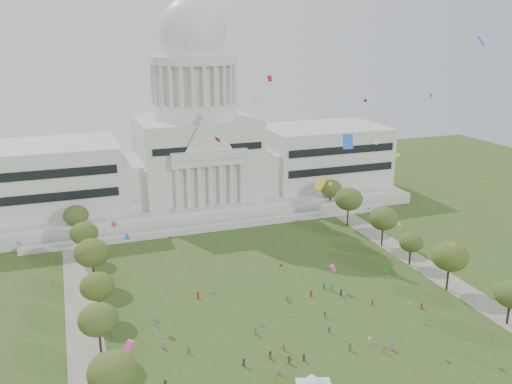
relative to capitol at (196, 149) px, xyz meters
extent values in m
plane|color=#32491C|center=(0.00, -113.59, -22.30)|extent=(400.00, 400.00, 0.00)
cube|color=beige|center=(0.00, 1.41, -20.30)|extent=(160.00, 60.00, 4.00)
cube|color=beige|center=(0.00, -31.59, -21.30)|extent=(130.00, 3.00, 2.00)
cube|color=beige|center=(0.00, -23.59, -19.80)|extent=(140.00, 3.00, 5.00)
cube|color=beige|center=(-55.00, 0.41, -7.30)|extent=(50.00, 34.00, 22.00)
cube|color=beige|center=(55.00, 0.41, -7.30)|extent=(50.00, 34.00, 22.00)
cube|color=beige|center=(-27.00, -1.59, -10.30)|extent=(12.00, 26.00, 16.00)
cube|color=beige|center=(27.00, -1.59, -10.30)|extent=(12.00, 26.00, 16.00)
cube|color=beige|center=(0.00, 0.41, -4.30)|extent=(44.00, 38.00, 28.00)
cube|color=beige|center=(0.00, -19.59, -1.10)|extent=(28.00, 3.00, 2.40)
cube|color=black|center=(-55.00, -16.79, -5.30)|extent=(46.00, 0.40, 11.00)
cube|color=black|center=(55.00, -16.79, -5.30)|extent=(46.00, 0.40, 11.00)
cylinder|color=beige|center=(0.00, 0.41, 15.10)|extent=(32.00, 32.00, 6.00)
cylinder|color=beige|center=(0.00, 0.41, 25.10)|extent=(28.00, 28.00, 14.00)
cylinder|color=beige|center=(0.00, 0.41, 33.60)|extent=(32.40, 32.40, 3.00)
cylinder|color=beige|center=(0.00, 0.41, 39.10)|extent=(22.00, 22.00, 8.00)
ellipsoid|color=silver|center=(0.00, 0.41, 43.10)|extent=(25.00, 25.00, 26.20)
cube|color=gray|center=(-48.00, -83.59, -22.28)|extent=(8.00, 160.00, 0.04)
cube|color=gray|center=(48.00, -83.59, -22.28)|extent=(8.00, 160.00, 0.04)
ellipsoid|color=#3E521A|center=(-44.07, -116.55, -13.33)|extent=(8.86, 8.86, 7.25)
cylinder|color=black|center=(46.22, -115.34, -19.83)|extent=(0.56, 0.56, 4.92)
ellipsoid|color=#364C19|center=(46.22, -115.34, -14.62)|extent=(7.58, 7.58, 6.20)
cylinder|color=black|center=(-45.04, -96.29, -19.56)|extent=(0.56, 0.56, 5.47)
ellipsoid|color=#3C521B|center=(-45.04, -96.29, -13.77)|extent=(8.42, 8.42, 6.89)
cylinder|color=black|center=(44.17, -96.15, -19.19)|extent=(0.56, 0.56, 6.20)
ellipsoid|color=#3A5116|center=(44.17, -96.15, -12.62)|extent=(9.55, 9.55, 7.82)
cylinder|color=black|center=(-44.09, -79.67, -19.66)|extent=(0.56, 0.56, 5.27)
ellipsoid|color=#3A5017|center=(-44.09, -79.67, -14.07)|extent=(8.12, 8.12, 6.65)
cylinder|color=black|center=(44.40, -79.10, -20.02)|extent=(0.56, 0.56, 4.56)
ellipsoid|color=#334915|center=(44.40, -79.10, -15.19)|extent=(7.01, 7.01, 5.74)
cylinder|color=black|center=(-44.08, -61.17, -19.28)|extent=(0.56, 0.56, 6.03)
ellipsoid|color=#3A4B17|center=(-44.08, -61.17, -12.89)|extent=(9.29, 9.29, 7.60)
cylinder|color=black|center=(44.76, -63.55, -19.31)|extent=(0.56, 0.56, 5.97)
ellipsoid|color=#3A4F1D|center=(44.76, -63.55, -12.99)|extent=(9.19, 9.19, 7.52)
cylinder|color=black|center=(-45.22, -42.58, -19.59)|extent=(0.56, 0.56, 5.41)
ellipsoid|color=#334B16|center=(-45.22, -42.58, -13.86)|extent=(8.33, 8.33, 6.81)
cylinder|color=black|center=(43.49, -43.40, -19.11)|extent=(0.56, 0.56, 6.37)
ellipsoid|color=#394F18|center=(43.49, -43.40, -12.35)|extent=(9.82, 9.82, 8.03)
cylinder|color=black|center=(-46.87, -24.45, -19.64)|extent=(0.56, 0.56, 5.32)
ellipsoid|color=#3A4919|center=(-46.87, -24.45, -14.00)|extent=(8.19, 8.19, 6.70)
cylinder|color=black|center=(45.96, -25.46, -19.56)|extent=(0.56, 0.56, 5.47)
ellipsoid|color=#3E4F1B|center=(45.96, -25.46, -13.77)|extent=(8.42, 8.42, 6.89)
cylinder|color=#4C4C4C|center=(-5.86, -122.32, -20.93)|extent=(0.12, 0.12, 2.73)
pyramid|color=white|center=(-8.91, -125.37, -18.26)|extent=(11.59, 11.59, 2.18)
imported|color=#B21E1E|center=(31.48, -102.66, -21.46)|extent=(0.93, 0.96, 1.66)
imported|color=#B21E1E|center=(21.23, -96.73, -21.53)|extent=(0.87, 0.78, 1.53)
imported|color=silver|center=(11.18, -111.61, -21.54)|extent=(0.87, 1.10, 1.51)
imported|color=navy|center=(4.76, -104.78, -21.50)|extent=(0.70, 1.02, 1.60)
imported|color=olive|center=(-8.53, -112.78, -21.27)|extent=(1.79, 1.93, 2.04)
imported|color=#4C4C51|center=(-11.61, -109.64, -21.36)|extent=(1.07, 0.96, 1.87)
imported|color=#B21E1E|center=(12.21, -115.99, -21.50)|extent=(1.12, 1.07, 1.59)
imported|color=#26262B|center=(7.09, -98.08, -21.50)|extent=(0.83, 1.06, 1.60)
cube|color=#33723F|center=(5.80, -112.67, -21.34)|extent=(0.58, 0.58, 1.91)
cube|color=navy|center=(13.70, -84.30, -21.50)|extent=(0.49, 0.46, 1.58)
cube|color=#33723F|center=(-27.28, -102.02, -21.44)|extent=(0.45, 0.53, 1.70)
cube|color=#994C8C|center=(-31.64, -86.09, -21.46)|extent=(0.35, 0.49, 1.68)
cube|color=#26262B|center=(-34.20, -111.80, -21.48)|extent=(0.48, 0.50, 1.62)
cube|color=#B21E1E|center=(-19.47, -78.59, -21.34)|extent=(0.56, 0.59, 1.91)
cube|color=#33723F|center=(-42.00, -90.06, -21.34)|extent=(0.49, 0.59, 1.91)
cube|color=#994C8C|center=(-12.09, -115.08, -21.51)|extent=(0.33, 0.46, 1.58)
cube|color=#26262B|center=(16.03, -89.56, -21.40)|extent=(0.55, 0.45, 1.80)
cube|color=#33723F|center=(15.05, -86.40, -21.34)|extent=(0.37, 0.54, 1.92)
cube|color=#994C8C|center=(14.30, -115.80, -21.36)|extent=(0.58, 0.53, 1.86)
cube|color=#994C8C|center=(-8.75, -96.73, -21.50)|extent=(0.37, 0.48, 1.59)
cube|color=#26262B|center=(-17.69, -110.28, -21.43)|extent=(0.54, 0.45, 1.73)
cube|color=#26262B|center=(-5.25, -112.79, -21.48)|extent=(0.43, 0.27, 1.62)
cube|color=#33723F|center=(-11.39, -99.79, -21.33)|extent=(0.35, 0.53, 1.93)
cube|color=#33723F|center=(1.67, -87.86, -21.35)|extent=(0.57, 0.58, 1.90)
cube|color=#B21E1E|center=(8.49, -87.42, -21.38)|extent=(0.44, 0.56, 1.84)
cube|color=#B21E1E|center=(-7.69, -107.66, -21.55)|extent=(0.29, 0.42, 1.49)
cube|color=#994C8C|center=(-32.19, -98.15, -21.47)|extent=(0.51, 0.41, 1.65)
cube|color=#994C8C|center=(-32.28, -87.89, -21.36)|extent=(0.43, 0.56, 1.88)
camera|label=1|loc=(-48.03, -202.11, 44.22)|focal=38.00mm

